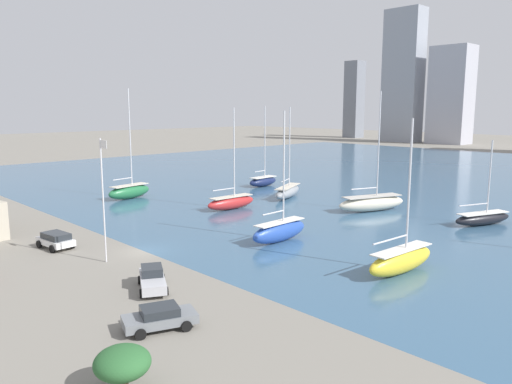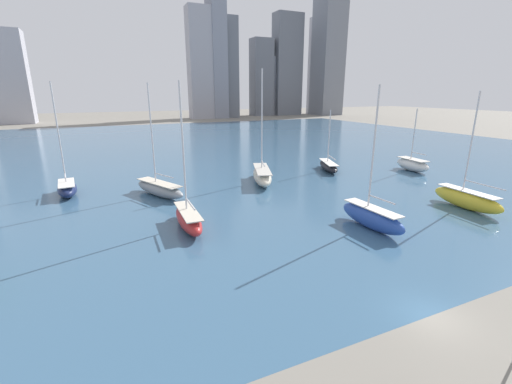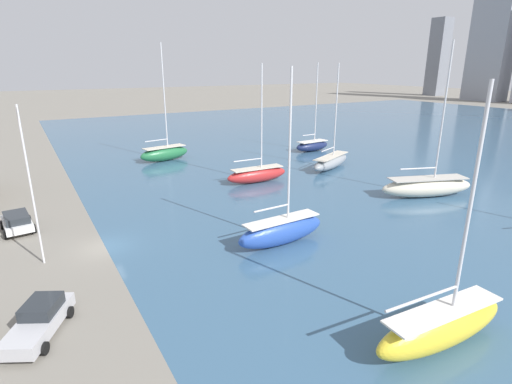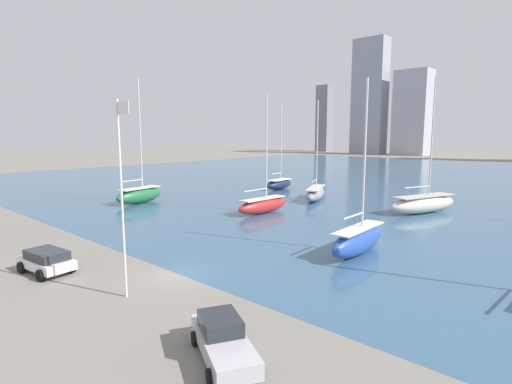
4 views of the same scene
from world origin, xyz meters
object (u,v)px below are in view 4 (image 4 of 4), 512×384
object	(u,v)px
sailboat_gray	(315,193)
sailboat_cream	(424,203)
parked_pickup_silver	(223,339)
flag_pole	(122,193)
sailboat_red	(263,205)
sailboat_green	(140,194)
sailboat_blue	(358,239)
parked_wagon_white	(46,260)
sailboat_navy	(279,184)

from	to	relation	value
sailboat_gray	sailboat_cream	bearing A→B (deg)	-22.17
parked_pickup_silver	flag_pole	bearing A→B (deg)	114.17
sailboat_red	sailboat_green	bearing A→B (deg)	-159.15
sailboat_blue	parked_wagon_white	distance (m)	22.89
sailboat_cream	sailboat_blue	bearing A→B (deg)	-63.84
flag_pole	sailboat_navy	size ratio (longest dim) A/B	0.79
sailboat_green	parked_pickup_silver	xyz separation A→B (m)	(36.74, -18.89, -0.37)
flag_pole	parked_wagon_white	size ratio (longest dim) A/B	2.54
sailboat_blue	sailboat_green	bearing A→B (deg)	175.09
sailboat_red	parked_pickup_silver	bearing A→B (deg)	-50.48
sailboat_navy	sailboat_blue	bearing A→B (deg)	-45.95
flag_pole	parked_pickup_silver	bearing A→B (deg)	-4.29
sailboat_gray	sailboat_red	bearing A→B (deg)	-111.04
sailboat_cream	sailboat_green	world-z (taller)	sailboat_green
flag_pole	sailboat_navy	bearing A→B (deg)	117.91
flag_pole	parked_wagon_white	xyz separation A→B (m)	(-7.79, -1.50, -5.28)
sailboat_green	sailboat_red	xyz separation A→B (m)	(17.34, 6.05, -0.16)
sailboat_cream	sailboat_navy	size ratio (longest dim) A/B	1.13
sailboat_red	parked_wagon_white	bearing A→B (deg)	-82.32
flag_pole	parked_pickup_silver	size ratio (longest dim) A/B	2.18
sailboat_navy	sailboat_red	xyz separation A→B (m)	(11.75, -17.78, 0.05)
parked_wagon_white	sailboat_green	bearing A→B (deg)	39.57
parked_wagon_white	sailboat_navy	bearing A→B (deg)	12.46
sailboat_navy	parked_wagon_white	bearing A→B (deg)	-75.75
sailboat_gray	parked_wagon_white	world-z (taller)	sailboat_gray
sailboat_cream	parked_wagon_white	distance (m)	40.60
sailboat_cream	sailboat_blue	xyz separation A→B (m)	(2.19, -20.65, 0.03)
sailboat_green	sailboat_gray	distance (m)	24.86
sailboat_navy	parked_wagon_white	distance (m)	45.90
sailboat_navy	sailboat_green	size ratio (longest dim) A/B	0.85
sailboat_navy	sailboat_green	world-z (taller)	sailboat_green
sailboat_red	sailboat_gray	bearing A→B (deg)	95.20
sailboat_cream	sailboat_red	xyz separation A→B (m)	(-14.34, -13.13, -0.12)
sailboat_gray	parked_pickup_silver	world-z (taller)	sailboat_gray
parked_wagon_white	parked_pickup_silver	world-z (taller)	parked_pickup_silver
sailboat_red	parked_pickup_silver	size ratio (longest dim) A/B	2.69
sailboat_gray	parked_wagon_white	xyz separation A→B (m)	(3.51, -38.26, -0.13)
sailboat_navy	parked_wagon_white	size ratio (longest dim) A/B	3.21
sailboat_green	sailboat_red	size ratio (longest dim) A/B	1.21
sailboat_gray	sailboat_blue	bearing A→B (deg)	-73.74
sailboat_green	parked_pickup_silver	distance (m)	41.32
flag_pole	sailboat_cream	size ratio (longest dim) A/B	0.70
sailboat_cream	parked_pickup_silver	bearing A→B (deg)	-62.32
parked_wagon_white	sailboat_red	bearing A→B (deg)	0.12
sailboat_cream	parked_pickup_silver	size ratio (longest dim) A/B	3.11
sailboat_gray	parked_pickup_silver	bearing A→B (deg)	-86.27
sailboat_cream	sailboat_navy	distance (m)	26.50
flag_pole	sailboat_cream	bearing A→B (deg)	84.17
sailboat_navy	parked_wagon_white	xyz separation A→B (m)	(14.48, -43.55, -0.11)
sailboat_navy	parked_pickup_silver	xyz separation A→B (m)	(31.15, -42.71, -0.17)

